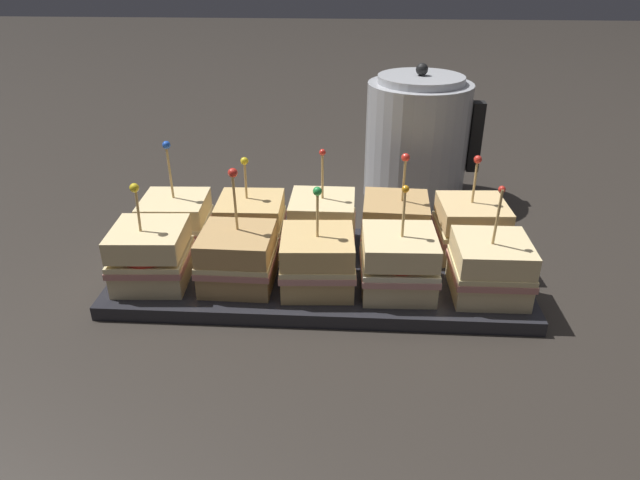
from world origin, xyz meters
name	(u,v)px	position (x,y,z in m)	size (l,w,h in m)	color
ground_plane	(320,277)	(0.00, 0.00, 0.00)	(6.00, 6.00, 0.00)	#2D2823
serving_platter	(320,272)	(0.00, 0.00, 0.01)	(0.53, 0.23, 0.02)	#232328
sandwich_front_far_left	(151,255)	(-0.21, -0.05, 0.06)	(0.10, 0.10, 0.14)	beige
sandwich_front_left	(238,258)	(-0.10, -0.05, 0.05)	(0.09, 0.09, 0.15)	tan
sandwich_front_center	(316,261)	(0.00, -0.05, 0.05)	(0.10, 0.10, 0.13)	tan
sandwich_front_right	(398,263)	(0.10, -0.05, 0.06)	(0.09, 0.09, 0.14)	beige
sandwich_front_far_right	(490,268)	(0.21, -0.05, 0.05)	(0.09, 0.09, 0.14)	beige
sandwich_back_far_left	(176,222)	(-0.21, 0.05, 0.05)	(0.10, 0.10, 0.15)	beige
sandwich_back_left	(251,223)	(-0.10, 0.05, 0.05)	(0.09, 0.09, 0.13)	tan
sandwich_back_center	(323,223)	(0.00, 0.05, 0.06)	(0.09, 0.09, 0.14)	beige
sandwich_back_right	(395,225)	(0.10, 0.05, 0.06)	(0.10, 0.10, 0.14)	tan
sandwich_back_far_right	(470,228)	(0.20, 0.05, 0.06)	(0.10, 0.10, 0.14)	#DBB77A
kettle_steel	(417,139)	(0.15, 0.30, 0.10)	(0.20, 0.17, 0.23)	#B7BABF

